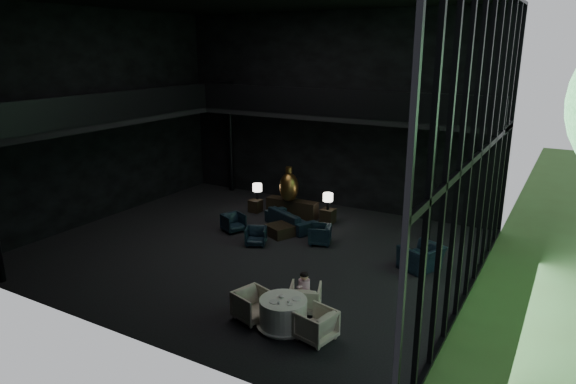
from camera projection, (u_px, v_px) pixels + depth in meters
The scene contains 34 objects.
floor at pixel (253, 249), 17.33m from camera, with size 14.00×12.00×0.02m, color black.
wall_back at pixel (332, 112), 21.24m from camera, with size 14.00×0.04×8.00m, color black.
wall_front at pixel (97, 170), 11.24m from camera, with size 14.00×0.04×8.00m, color black.
wall_left at pixel (98, 117), 19.60m from camera, with size 0.04×12.00×8.00m, color black.
curtain_wall at pixel (480, 154), 12.90m from camera, with size 0.20×12.00×8.00m, color black, non-canonical shape.
mezzanine_left at pixel (117, 119), 19.12m from camera, with size 2.00×12.00×0.25m, color black.
mezzanine_back at pixel (344, 116), 19.92m from camera, with size 12.00×2.00×0.25m, color black.
railing_left at pixel (135, 104), 18.48m from camera, with size 0.06×12.00×1.00m, color black.
railing_back at pixel (333, 103), 18.93m from camera, with size 12.00×0.06×1.00m, color black.
column_nw at pixel (231, 149), 23.94m from camera, with size 0.24×0.24×4.00m, color black.
column_ne at pixel (431, 184), 17.81m from camera, with size 0.24×0.24×4.00m, color black.
console at pixel (292, 208), 20.62m from camera, with size 2.17×0.49×0.69m, color black.
bronze_urn at pixel (289, 187), 20.14m from camera, with size 0.75×0.75×1.40m.
side_table_left at pixel (255, 206), 21.20m from camera, with size 0.46×0.46×0.51m, color black.
table_lamp_left at pixel (257, 188), 21.14m from camera, with size 0.39×0.39×0.65m.
side_table_right at pixel (328, 216), 19.86m from camera, with size 0.50×0.50×0.55m, color black.
table_lamp_right at pixel (328, 198), 19.63m from camera, with size 0.39×0.39×0.65m.
sofa at pixel (291, 215), 19.31m from camera, with size 2.52×0.73×0.98m, color black.
lounge_armchair_west at pixel (233, 222), 18.91m from camera, with size 0.70×0.65×0.72m, color black.
lounge_armchair_east at pixel (320, 234), 17.70m from camera, with size 0.71×0.67×0.73m, color black.
lounge_armchair_south at pixel (256, 236), 17.62m from camera, with size 0.62×0.58×0.64m, color black.
window_armchair at pixel (422, 252), 15.63m from camera, with size 1.29×0.84×1.13m, color black.
coffee_table at pixel (281, 230), 18.55m from camera, with size 0.89×0.89×0.40m, color black.
dining_table at pixel (283, 315), 12.43m from camera, with size 1.32×1.32×0.75m.
dining_chair_north at pixel (305, 296), 13.20m from camera, with size 0.80×0.75×0.82m, color beige.
dining_chair_east at pixel (316, 322), 11.89m from camera, with size 0.86×0.80×0.88m, color silver.
dining_chair_west at pixel (253, 303), 12.78m from camera, with size 0.88×0.82×0.91m, color beige.
child at pixel (304, 284), 13.11m from camera, with size 0.30×0.30×0.63m.
plate_a at pixel (274, 302), 12.19m from camera, with size 0.24×0.24×0.02m, color white.
plate_b at pixel (296, 299), 12.33m from camera, with size 0.23×0.23×0.02m, color white.
saucer at pixel (290, 304), 12.07m from camera, with size 0.14×0.14×0.01m, color white.
coffee_cup at pixel (288, 301), 12.15m from camera, with size 0.07×0.07×0.05m, color white.
cereal_bowl at pixel (281, 296), 12.39m from camera, with size 0.14×0.14×0.07m, color white.
cream_pot at pixel (279, 303), 12.08m from camera, with size 0.05×0.05×0.06m, color #99999E.
Camera 1 is at (9.10, -13.39, 6.61)m, focal length 32.00 mm.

